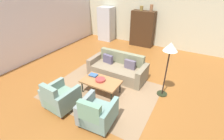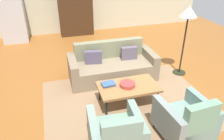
{
  "view_description": "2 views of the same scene",
  "coord_description": "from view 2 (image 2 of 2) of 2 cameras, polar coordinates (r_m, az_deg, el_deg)",
  "views": [
    {
      "loc": [
        1.97,
        -4.1,
        3.22
      ],
      "look_at": [
        -0.17,
        -0.27,
        0.73
      ],
      "focal_mm": 26.06,
      "sensor_mm": 36.0,
      "label": 1
    },
    {
      "loc": [
        -1.75,
        -4.1,
        2.84
      ],
      "look_at": [
        -0.62,
        -0.21,
        0.64
      ],
      "focal_mm": 35.63,
      "sensor_mm": 36.0,
      "label": 2
    }
  ],
  "objects": [
    {
      "name": "cabinet",
      "position": [
        8.44,
        -9.36,
        14.91
      ],
      "size": [
        1.2,
        0.51,
        1.8
      ],
      "color": "#3B2413",
      "rests_on": "ground"
    },
    {
      "name": "ground_plane",
      "position": [
        5.28,
        5.78,
        -4.12
      ],
      "size": [
        10.55,
        10.55,
        0.0
      ],
      "primitive_type": "plane",
      "color": "#935624"
    },
    {
      "name": "armchair_right",
      "position": [
        3.95,
        18.64,
        -12.46
      ],
      "size": [
        0.86,
        0.86,
        0.88
      ],
      "rotation": [
        0.0,
        0.0,
        0.07
      ],
      "color": "#302115",
      "rests_on": "ground"
    },
    {
      "name": "refrigerator",
      "position": [
        8.35,
        -24.26,
        12.86
      ],
      "size": [
        0.8,
        0.73,
        1.85
      ],
      "color": "#B7BABF",
      "rests_on": "ground"
    },
    {
      "name": "floor_lamp",
      "position": [
        5.54,
        18.91,
        12.46
      ],
      "size": [
        0.4,
        0.4,
        1.72
      ],
      "color": "black",
      "rests_on": "ground"
    },
    {
      "name": "armchair_left",
      "position": [
        3.51,
        1.22,
        -16.81
      ],
      "size": [
        0.86,
        0.86,
        0.88
      ],
      "rotation": [
        0.0,
        0.0,
        -0.08
      ],
      "color": "#332C22",
      "rests_on": "ground"
    },
    {
      "name": "coffee_table",
      "position": [
        4.49,
        4.17,
        -4.46
      ],
      "size": [
        1.2,
        0.7,
        0.44
      ],
      "color": "black",
      "rests_on": "ground"
    },
    {
      "name": "couch",
      "position": [
        5.52,
        -0.07,
        1.01
      ],
      "size": [
        2.11,
        0.92,
        0.86
      ],
      "rotation": [
        0.0,
        0.0,
        3.13
      ],
      "color": "#827158",
      "rests_on": "ground"
    },
    {
      "name": "fruit_bowl",
      "position": [
        4.44,
        3.98,
        -3.72
      ],
      "size": [
        0.31,
        0.31,
        0.07
      ],
      "primitive_type": "cylinder",
      "color": "#AC3734",
      "rests_on": "coffee_table"
    },
    {
      "name": "area_rug",
      "position": [
        4.75,
        3.79,
        -8.15
      ],
      "size": [
        3.4,
        2.6,
        0.01
      ],
      "primitive_type": "cube",
      "color": "#8D6E4E",
      "rests_on": "ground"
    },
    {
      "name": "book_stack",
      "position": [
        4.46,
        -0.94,
        -3.63
      ],
      "size": [
        0.28,
        0.21,
        0.05
      ],
      "color": "#3B4F8E",
      "rests_on": "coffee_table"
    }
  ]
}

